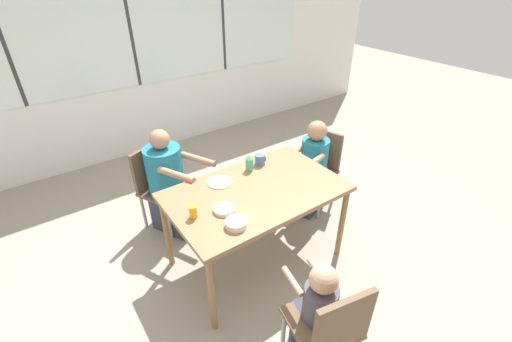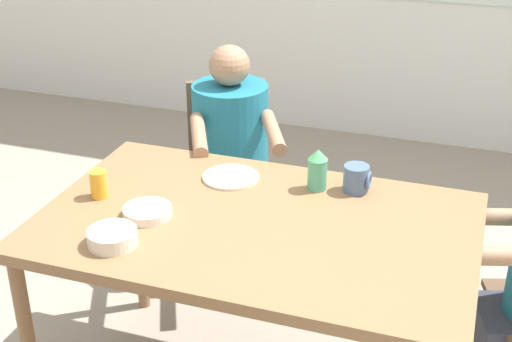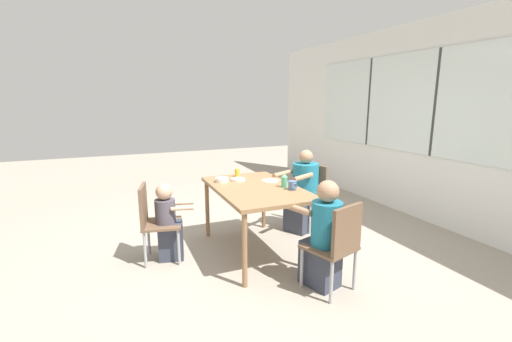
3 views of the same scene
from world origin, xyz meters
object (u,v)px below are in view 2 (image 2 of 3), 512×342
chair_for_woman_green_shirt (229,154)px  sippy_cup (317,169)px  juice_glass (99,184)px  bowl_white_shallow (112,237)px  bowl_cereal (147,212)px  person_woman_green_shirt (232,174)px  coffee_mug (357,179)px

chair_for_woman_green_shirt → sippy_cup: bearing=104.6°
chair_for_woman_green_shirt → juice_glass: bearing=59.8°
chair_for_woman_green_shirt → juice_glass: (-0.08, -1.03, 0.32)m
juice_glass → bowl_white_shallow: size_ratio=0.64×
chair_for_woman_green_shirt → bowl_cereal: (0.13, -1.10, 0.29)m
person_woman_green_shirt → juice_glass: person_woman_green_shirt is taller
bowl_white_shallow → coffee_mug: bearing=43.0°
person_woman_green_shirt → juice_glass: 0.95m
person_woman_green_shirt → sippy_cup: size_ratio=7.07×
person_woman_green_shirt → juice_glass: size_ratio=10.96×
juice_glass → chair_for_woman_green_shirt: bearing=85.4°
coffee_mug → bowl_white_shallow: 0.87m
juice_glass → coffee_mug: bearing=21.6°
person_woman_green_shirt → bowl_cereal: bearing=68.2°
chair_for_woman_green_shirt → sippy_cup: 1.02m
person_woman_green_shirt → sippy_cup: 0.87m
juice_glass → bowl_white_shallow: (0.20, -0.26, -0.02)m
juice_glass → bowl_white_shallow: juice_glass is taller
chair_for_woman_green_shirt → coffee_mug: bearing=111.4°
person_woman_green_shirt → bowl_white_shallow: size_ratio=6.97×
person_woman_green_shirt → coffee_mug: (0.68, -0.55, 0.34)m
chair_for_woman_green_shirt → person_woman_green_shirt: person_woman_green_shirt is taller
juice_glass → bowl_cereal: size_ratio=0.60×
juice_glass → bowl_cereal: 0.23m
chair_for_woman_green_shirt → bowl_cereal: bearing=71.4°
sippy_cup → juice_glass: bearing=-156.6°
coffee_mug → juice_glass: juice_glass is taller
coffee_mug → juice_glass: size_ratio=0.99×
coffee_mug → sippy_cup: (-0.14, -0.03, 0.03)m
coffee_mug → person_woman_green_shirt: bearing=141.1°
coffee_mug → bowl_cereal: size_ratio=0.60×
sippy_cup → bowl_white_shallow: (-0.50, -0.56, -0.05)m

